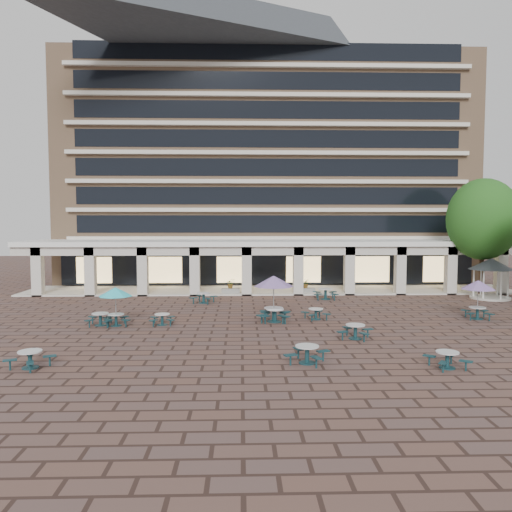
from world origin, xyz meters
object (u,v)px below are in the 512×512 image
object	(u,v)px
planter_left	(231,288)
planter_right	(306,288)
picnic_table_0	(30,358)
picnic_table_1	(307,353)
picnic_table_2	(447,358)
gazebo	(491,269)

from	to	relation	value
planter_left	planter_right	distance (m)	6.27
picnic_table_0	picnic_table_1	world-z (taller)	picnic_table_1
planter_right	picnic_table_2	bearing A→B (deg)	-81.61
picnic_table_0	picnic_table_2	bearing A→B (deg)	20.68
picnic_table_1	gazebo	bearing A→B (deg)	69.63
planter_right	picnic_table_0	bearing A→B (deg)	-124.40
picnic_table_2	planter_right	distance (m)	21.35
picnic_table_0	planter_left	world-z (taller)	planter_left
picnic_table_2	planter_right	size ratio (longest dim) A/B	1.16
picnic_table_0	planter_right	distance (m)	24.96
picnic_table_1	picnic_table_2	distance (m)	5.76
picnic_table_1	planter_left	world-z (taller)	planter_left
gazebo	planter_right	world-z (taller)	gazebo
gazebo	planter_left	xyz separation A→B (m)	(-20.38, 2.93, -1.84)
picnic_table_1	planter_right	size ratio (longest dim) A/B	1.40
picnic_table_1	gazebo	distance (m)	24.11
picnic_table_2	picnic_table_0	bearing A→B (deg)	168.38
picnic_table_1	gazebo	size ratio (longest dim) A/B	0.62
planter_left	planter_right	size ratio (longest dim) A/B	1.00
planter_right	planter_left	bearing A→B (deg)	-180.00
picnic_table_2	planter_right	xyz separation A→B (m)	(-3.11, 21.12, 0.08)
picnic_table_0	picnic_table_2	xyz separation A→B (m)	(17.21, -0.53, -0.01)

